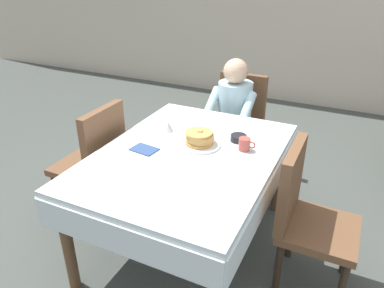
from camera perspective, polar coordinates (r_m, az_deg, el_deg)
name	(u,v)px	position (r m, az deg, el deg)	size (l,w,h in m)	color
ground_plane	(188,242)	(2.81, -0.62, -14.85)	(14.00, 14.00, 0.00)	#474C47
dining_table_main	(188,165)	(2.43, -0.70, -3.26)	(1.12, 1.52, 0.74)	silver
chair_diner	(238,119)	(3.47, 7.11, 3.92)	(0.44, 0.45, 0.93)	brown
diner_person	(233,110)	(3.28, 6.35, 5.21)	(0.40, 0.43, 1.12)	silver
chair_right_side	(305,211)	(2.31, 16.99, -9.86)	(0.45, 0.44, 0.93)	brown
chair_left_side	(96,157)	(2.87, -14.64, -1.93)	(0.45, 0.44, 0.93)	brown
plate_breakfast	(200,144)	(2.47, 1.22, -0.06)	(0.28, 0.28, 0.02)	white
breakfast_stack	(200,138)	(2.45, 1.20, 0.99)	(0.19, 0.20, 0.10)	tan
cup_coffee	(245,144)	(2.42, 8.14, -0.03)	(0.11, 0.08, 0.08)	#B24C42
bowl_butter	(238,138)	(2.55, 7.18, 0.91)	(0.11, 0.11, 0.04)	black
syrup_pitcher	(168,127)	(2.67, -3.69, 2.69)	(0.08, 0.08, 0.07)	silver
fork_left_of_plate	(173,141)	(2.54, -2.88, 0.48)	(0.18, 0.01, 0.01)	silver
knife_right_of_plate	(225,152)	(2.40, 5.15, -1.25)	(0.20, 0.01, 0.01)	silver
spoon_near_edge	(171,164)	(2.25, -3.19, -3.17)	(0.15, 0.01, 0.01)	silver
napkin_folded	(144,149)	(2.44, -7.38, -0.83)	(0.17, 0.12, 0.01)	#334C7F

